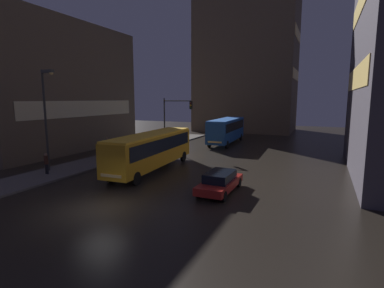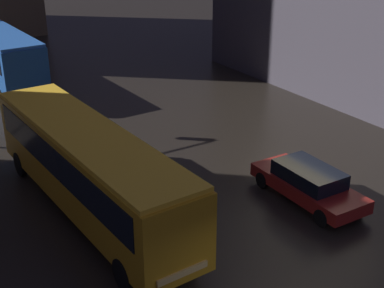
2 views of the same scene
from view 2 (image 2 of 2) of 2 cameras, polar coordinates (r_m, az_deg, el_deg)
The scene contains 2 objects.
bus_near at distance 19.05m, azimuth -11.04°, elevation -2.00°, with size 3.03×11.89×3.23m.
car_taxi at distance 20.58m, azimuth 12.29°, elevation -4.06°, with size 1.93×4.74×1.37m.
Camera 2 is at (-8.02, -7.07, 10.12)m, focal length 50.00 mm.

